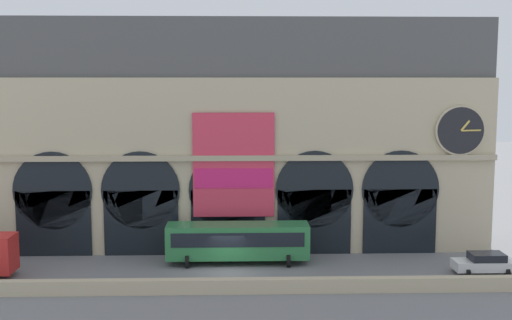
# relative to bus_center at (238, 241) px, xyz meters

# --- Properties ---
(ground_plane) EXTENTS (200.00, 200.00, 0.00)m
(ground_plane) POSITION_rel_bus_center_xyz_m (-0.78, -2.38, -1.78)
(ground_plane) COLOR slate
(quay_parapet_wall) EXTENTS (90.00, 0.70, 1.00)m
(quay_parapet_wall) POSITION_rel_bus_center_xyz_m (-0.78, -7.08, -1.28)
(quay_parapet_wall) COLOR #BCAD8C
(quay_parapet_wall) RESTS_ON ground
(station_building) EXTENTS (43.57, 4.90, 19.20)m
(station_building) POSITION_rel_bus_center_xyz_m (-0.75, 4.88, 7.46)
(station_building) COLOR #BCAD8C
(station_building) RESTS_ON ground
(bus_center) EXTENTS (11.00, 3.25, 3.10)m
(bus_center) POSITION_rel_bus_center_xyz_m (0.00, 0.00, 0.00)
(bus_center) COLOR #2D7A42
(bus_center) RESTS_ON ground
(car_east) EXTENTS (4.40, 2.22, 1.55)m
(car_east) POSITION_rel_bus_center_xyz_m (18.14, -3.24, -0.98)
(car_east) COLOR white
(car_east) RESTS_ON ground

